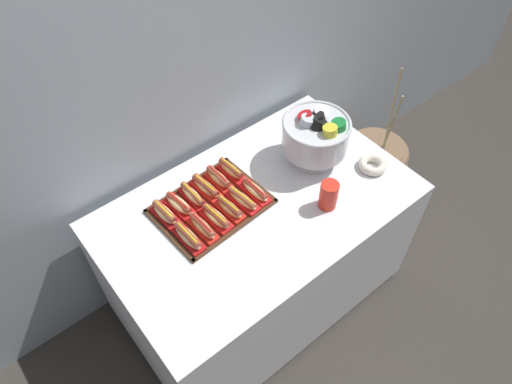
{
  "coord_description": "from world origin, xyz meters",
  "views": [
    {
      "loc": [
        -0.84,
        -1.03,
        2.44
      ],
      "look_at": [
        -0.01,
        0.0,
        0.88
      ],
      "focal_mm": 33.35,
      "sensor_mm": 36.0,
      "label": 1
    }
  ],
  "objects_px": {
    "floor_vase": "(370,174)",
    "hot_dog_9": "(206,187)",
    "hot_dog_5": "(255,191)",
    "hot_dog_6": "(165,214)",
    "hot_dog_1": "(202,227)",
    "hot_dog_3": "(230,208)",
    "cup_stack": "(329,195)",
    "hot_dog_10": "(219,178)",
    "hot_dog_2": "(216,218)",
    "hot_dog_8": "(193,196)",
    "donut": "(373,165)",
    "buffet_table": "(258,251)",
    "punch_bowl": "(316,134)",
    "hot_dog_0": "(188,237)",
    "serving_tray": "(211,206)",
    "hot_dog_4": "(242,200)",
    "hot_dog_11": "(231,170)",
    "hot_dog_7": "(179,205)"
  },
  "relations": [
    {
      "from": "buffet_table",
      "to": "cup_stack",
      "type": "height_order",
      "value": "cup_stack"
    },
    {
      "from": "hot_dog_1",
      "to": "cup_stack",
      "type": "relative_size",
      "value": 1.24
    },
    {
      "from": "hot_dog_8",
      "to": "donut",
      "type": "distance_m",
      "value": 0.86
    },
    {
      "from": "hot_dog_3",
      "to": "hot_dog_6",
      "type": "distance_m",
      "value": 0.28
    },
    {
      "from": "hot_dog_11",
      "to": "donut",
      "type": "bearing_deg",
      "value": -34.45
    },
    {
      "from": "buffet_table",
      "to": "hot_dog_4",
      "type": "relative_size",
      "value": 7.77
    },
    {
      "from": "floor_vase",
      "to": "hot_dog_9",
      "type": "relative_size",
      "value": 5.88
    },
    {
      "from": "hot_dog_0",
      "to": "hot_dog_1",
      "type": "height_order",
      "value": "same"
    },
    {
      "from": "hot_dog_6",
      "to": "hot_dog_7",
      "type": "bearing_deg",
      "value": 3.59
    },
    {
      "from": "hot_dog_4",
      "to": "hot_dog_1",
      "type": "bearing_deg",
      "value": -176.41
    },
    {
      "from": "hot_dog_0",
      "to": "hot_dog_5",
      "type": "bearing_deg",
      "value": 3.59
    },
    {
      "from": "hot_dog_6",
      "to": "hot_dog_2",
      "type": "bearing_deg",
      "value": -44.14
    },
    {
      "from": "hot_dog_1",
      "to": "hot_dog_8",
      "type": "bearing_deg",
      "value": 69.15
    },
    {
      "from": "hot_dog_4",
      "to": "hot_dog_5",
      "type": "relative_size",
      "value": 1.05
    },
    {
      "from": "hot_dog_0",
      "to": "hot_dog_8",
      "type": "distance_m",
      "value": 0.22
    },
    {
      "from": "hot_dog_1",
      "to": "hot_dog_7",
      "type": "distance_m",
      "value": 0.17
    },
    {
      "from": "cup_stack",
      "to": "hot_dog_10",
      "type": "bearing_deg",
      "value": 126.51
    },
    {
      "from": "hot_dog_2",
      "to": "hot_dog_4",
      "type": "height_order",
      "value": "hot_dog_2"
    },
    {
      "from": "donut",
      "to": "punch_bowl",
      "type": "bearing_deg",
      "value": 129.3
    },
    {
      "from": "hot_dog_5",
      "to": "hot_dog_6",
      "type": "xyz_separation_m",
      "value": [
        -0.38,
        0.14,
        0.0
      ]
    },
    {
      "from": "floor_vase",
      "to": "hot_dog_7",
      "type": "height_order",
      "value": "floor_vase"
    },
    {
      "from": "hot_dog_2",
      "to": "hot_dog_5",
      "type": "bearing_deg",
      "value": 3.59
    },
    {
      "from": "hot_dog_10",
      "to": "cup_stack",
      "type": "height_order",
      "value": "cup_stack"
    },
    {
      "from": "serving_tray",
      "to": "donut",
      "type": "distance_m",
      "value": 0.79
    },
    {
      "from": "hot_dog_7",
      "to": "cup_stack",
      "type": "xyz_separation_m",
      "value": [
        0.52,
        -0.39,
        0.04
      ]
    },
    {
      "from": "hot_dog_7",
      "to": "donut",
      "type": "bearing_deg",
      "value": -22.94
    },
    {
      "from": "hot_dog_11",
      "to": "hot_dog_3",
      "type": "bearing_deg",
      "value": -128.68
    },
    {
      "from": "hot_dog_7",
      "to": "hot_dog_10",
      "type": "distance_m",
      "value": 0.23
    },
    {
      "from": "floor_vase",
      "to": "cup_stack",
      "type": "height_order",
      "value": "floor_vase"
    },
    {
      "from": "hot_dog_4",
      "to": "punch_bowl",
      "type": "height_order",
      "value": "punch_bowl"
    },
    {
      "from": "hot_dog_1",
      "to": "donut",
      "type": "height_order",
      "value": "hot_dog_1"
    },
    {
      "from": "hot_dog_9",
      "to": "donut",
      "type": "xyz_separation_m",
      "value": [
        0.7,
        -0.37,
        -0.01
      ]
    },
    {
      "from": "hot_dog_2",
      "to": "punch_bowl",
      "type": "bearing_deg",
      "value": 1.78
    },
    {
      "from": "punch_bowl",
      "to": "cup_stack",
      "type": "relative_size",
      "value": 2.29
    },
    {
      "from": "hot_dog_6",
      "to": "punch_bowl",
      "type": "height_order",
      "value": "punch_bowl"
    },
    {
      "from": "floor_vase",
      "to": "hot_dog_10",
      "type": "relative_size",
      "value": 6.66
    },
    {
      "from": "cup_stack",
      "to": "donut",
      "type": "distance_m",
      "value": 0.33
    },
    {
      "from": "hot_dog_4",
      "to": "hot_dog_5",
      "type": "height_order",
      "value": "hot_dog_4"
    },
    {
      "from": "hot_dog_3",
      "to": "hot_dog_1",
      "type": "bearing_deg",
      "value": -176.41
    },
    {
      "from": "hot_dog_2",
      "to": "hot_dog_8",
      "type": "height_order",
      "value": "same"
    },
    {
      "from": "floor_vase",
      "to": "hot_dog_5",
      "type": "bearing_deg",
      "value": -177.45
    },
    {
      "from": "serving_tray",
      "to": "hot_dog_2",
      "type": "xyz_separation_m",
      "value": [
        -0.03,
        -0.08,
        0.03
      ]
    },
    {
      "from": "punch_bowl",
      "to": "hot_dog_3",
      "type": "bearing_deg",
      "value": -178.49
    },
    {
      "from": "hot_dog_5",
      "to": "hot_dog_8",
      "type": "bearing_deg",
      "value": 147.34
    },
    {
      "from": "hot_dog_1",
      "to": "hot_dog_3",
      "type": "distance_m",
      "value": 0.15
    },
    {
      "from": "floor_vase",
      "to": "hot_dog_10",
      "type": "height_order",
      "value": "floor_vase"
    },
    {
      "from": "hot_dog_0",
      "to": "serving_tray",
      "type": "bearing_deg",
      "value": 27.34
    },
    {
      "from": "serving_tray",
      "to": "hot_dog_1",
      "type": "xyz_separation_m",
      "value": [
        -0.11,
        -0.09,
        0.03
      ]
    },
    {
      "from": "hot_dog_3",
      "to": "cup_stack",
      "type": "distance_m",
      "value": 0.43
    },
    {
      "from": "hot_dog_9",
      "to": "cup_stack",
      "type": "relative_size",
      "value": 1.28
    }
  ]
}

